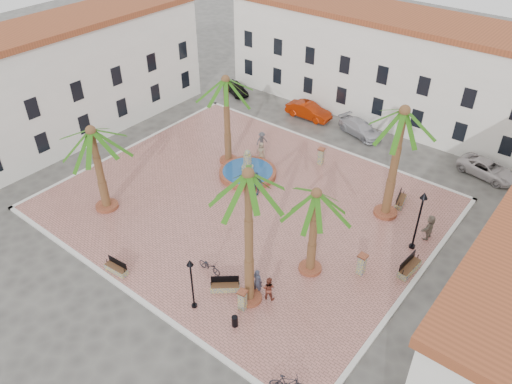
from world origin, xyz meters
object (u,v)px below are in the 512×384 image
Objects in this scene: bicycle_b at (288,383)px; pedestrian_east at (430,227)px; bollard_se at (242,300)px; car_silver at (360,128)px; cyclist_a at (257,281)px; bench_e at (409,268)px; lamppost_s at (191,276)px; car_red at (309,111)px; car_black at (236,88)px; lamppost_e at (420,211)px; palm_sw at (93,142)px; pedestrian_north at (262,141)px; palm_nw at (226,89)px; bench_se at (225,287)px; car_white at (488,169)px; cyclist_b at (268,288)px; palm_ne at (402,124)px; pedestrian_fountain_a at (261,151)px; bench_ne at (401,201)px; fountain at (248,172)px; pedestrian_fountain_b at (256,183)px; litter_bin at (235,321)px; bicycle_a at (210,266)px; bollard_n at (321,156)px; bench_s at (116,269)px; bollard_e at (362,264)px; palm_e at (316,204)px; palm_s at (248,189)px.

pedestrian_east is at bearing -31.97° from bicycle_b.
car_silver is (-4.85, 22.39, -0.22)m from bollard_se.
bench_e is at bearing -142.84° from cyclist_a.
car_red is (-8.08, 23.89, -1.87)m from lamppost_s.
car_black is at bearing 15.31° from bicycle_b.
palm_sw is at bearing -153.14° from lamppost_e.
palm_nw is at bearing -174.18° from pedestrian_north.
bench_se is 11.39m from bench_e.
bench_se is at bearing -128.11° from pedestrian_north.
pedestrian_north is at bearing 127.06° from car_white.
pedestrian_east reaches higher than car_black.
bench_se is 3.06m from lamppost_s.
cyclist_b is 12.00m from pedestrian_east.
palm_ne is 13.08m from pedestrian_fountain_a.
bollard_se is (-2.68, -14.81, 0.47)m from bench_ne.
fountain is 2.62m from pedestrian_fountain_a.
pedestrian_fountain_b is 12.54m from pedestrian_east.
fountain is 14.89m from litter_bin.
palm_ne reaches higher than bicycle_a.
litter_bin is at bearing -78.14° from bench_se.
palm_sw is 4.18× the size of pedestrian_north.
bollard_n is 0.82× the size of cyclist_a.
cyclist_a is 21.40m from car_silver.
bench_ne is at bearing 53.74° from bench_s.
lamppost_s is 25.87m from car_white.
bollard_e is (5.60, 6.23, 0.51)m from bench_se.
palm_e is 1.38× the size of car_silver.
pedestrian_fountain_a is at bearing -106.98° from car_black.
pedestrian_east is at bearing 65.21° from bollard_se.
pedestrian_east is 0.51× the size of car_black.
bollard_e reaches higher than bench_s.
pedestrian_east reaches higher than bicycle_b.
pedestrian_fountain_a is at bearing 123.23° from litter_bin.
palm_s reaches higher than palm_e.
bollard_n is 6.77m from pedestrian_fountain_b.
palm_e is 15.52m from pedestrian_north.
pedestrian_east reaches higher than bicycle_a.
bicycle_a is at bearing -116.00° from palm_ne.
bench_e is 28.76m from car_black.
bollard_n is at bearing 21.04° from pedestrian_fountain_a.
palm_s reaches higher than car_red.
bicycle_b reaches higher than car_black.
bench_s is at bearing -142.01° from bollard_e.
palm_s is at bearing -44.31° from palm_nw.
palm_ne is at bearing 82.34° from litter_bin.
palm_nw is at bearing -85.51° from pedestrian_east.
car_red is at bearing 99.44° from fountain.
bench_e is at bearing 41.48° from bollard_e.
pedestrian_east reaches higher than bollard_se.
pedestrian_north is (-1.05, 1.43, -0.00)m from pedestrian_fountain_a.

